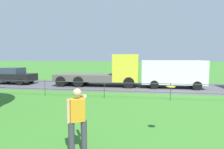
% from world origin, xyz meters
% --- Properties ---
extents(street_strip, '(80.00, 6.40, 0.01)m').
position_xyz_m(street_strip, '(0.00, 17.29, 0.00)').
color(street_strip, '#4C4C51').
rests_on(street_strip, ground).
extents(park_fence, '(39.22, 0.04, 1.00)m').
position_xyz_m(park_fence, '(0.00, 12.23, 0.67)').
color(park_fence, '#333833').
rests_on(park_fence, ground).
extents(person_thrower, '(0.46, 0.86, 1.67)m').
position_xyz_m(person_thrower, '(0.69, 5.53, 0.90)').
color(person_thrower, '#383842').
rests_on(person_thrower, ground).
extents(frisbee, '(0.33, 0.33, 0.04)m').
position_xyz_m(frisbee, '(3.15, 6.80, 1.58)').
color(frisbee, yellow).
extents(car_black_left, '(4.02, 1.85, 1.54)m').
position_xyz_m(car_black_left, '(-9.82, 17.10, 0.78)').
color(car_black_left, black).
rests_on(car_black_left, ground).
extents(flatbed_truck_center, '(7.34, 2.53, 2.75)m').
position_xyz_m(flatbed_truck_center, '(-0.60, 17.24, 1.22)').
color(flatbed_truck_center, yellow).
rests_on(flatbed_truck_center, ground).
extents(panel_van_far_right, '(5.00, 2.11, 2.24)m').
position_xyz_m(panel_van_far_right, '(4.74, 17.09, 1.27)').
color(panel_van_far_right, white).
rests_on(panel_van_far_right, ground).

